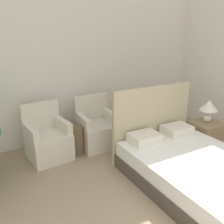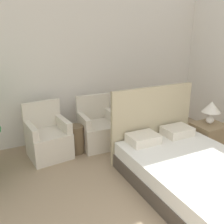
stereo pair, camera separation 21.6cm
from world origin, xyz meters
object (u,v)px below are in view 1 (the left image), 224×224
object	(u,v)px
armchair_near_window_left	(48,142)
side_table	(76,140)
table_lamp	(209,107)
bed	(195,168)
armchair_near_window_right	(97,131)
nightstand	(206,134)

from	to	relation	value
armchair_near_window_left	side_table	size ratio (longest dim) A/B	1.85
table_lamp	side_table	xyz separation A→B (m)	(-2.28, 0.93, -0.53)
bed	armchair_near_window_right	distance (m)	1.92
armchair_near_window_right	nightstand	distance (m)	2.06
nightstand	armchair_near_window_right	bearing A→B (deg)	149.90
armchair_near_window_left	armchair_near_window_right	bearing A→B (deg)	-5.93
armchair_near_window_left	table_lamp	size ratio (longest dim) A/B	2.25
armchair_near_window_right	side_table	world-z (taller)	armchair_near_window_right
armchair_near_window_left	side_table	world-z (taller)	armchair_near_window_left
armchair_near_window_right	table_lamp	bearing A→B (deg)	-27.02
bed	nightstand	distance (m)	1.35
bed	nightstand	xyz separation A→B (m)	(1.11, 0.77, -0.01)
nightstand	side_table	world-z (taller)	side_table
armchair_near_window_right	table_lamp	size ratio (longest dim) A/B	2.25
armchair_near_window_left	table_lamp	bearing A→B (deg)	-25.96
armchair_near_window_right	bed	bearing A→B (deg)	-67.57
side_table	armchair_near_window_right	bearing A→B (deg)	8.85
armchair_near_window_right	side_table	distance (m)	0.48
bed	side_table	world-z (taller)	bed
side_table	armchair_near_window_left	bearing A→B (deg)	171.19
armchair_near_window_right	side_table	xyz separation A→B (m)	(-0.47, -0.07, -0.04)
armchair_near_window_left	table_lamp	xyz separation A→B (m)	(2.75, -1.00, 0.49)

